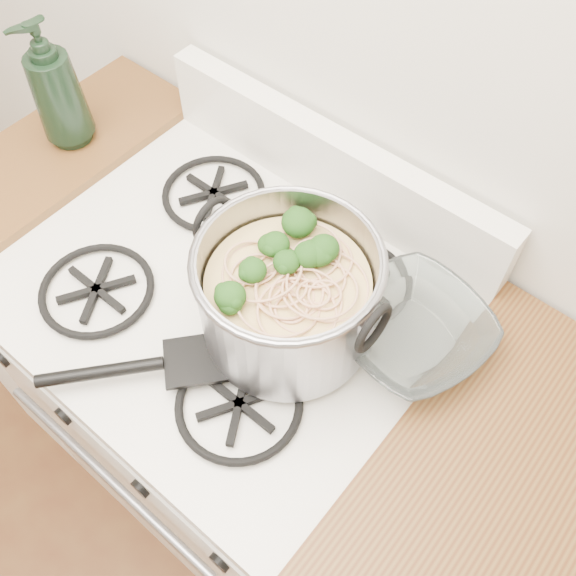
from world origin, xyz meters
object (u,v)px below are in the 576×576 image
(spatula, at_px, (198,358))
(bottle, at_px, (54,84))
(gas_range, at_px, (240,401))
(stock_pot, at_px, (288,296))
(glass_bowl, at_px, (410,335))

(spatula, xyz_separation_m, bottle, (-0.57, 0.21, 0.12))
(gas_range, height_order, stock_pot, stock_pot)
(spatula, bearing_deg, glass_bowl, 87.24)
(stock_pot, height_order, bottle, bottle)
(stock_pot, bearing_deg, glass_bowl, 32.55)
(glass_bowl, xyz_separation_m, bottle, (-0.81, -0.04, 0.12))
(stock_pot, xyz_separation_m, spatula, (-0.07, -0.14, -0.08))
(gas_range, xyz_separation_m, bottle, (-0.50, 0.08, 0.62))
(stock_pot, distance_m, spatula, 0.18)
(gas_range, bearing_deg, stock_pot, 3.11)
(gas_range, bearing_deg, glass_bowl, 20.43)
(gas_range, relative_size, spatula, 2.98)
(gas_range, distance_m, glass_bowl, 0.60)
(gas_range, relative_size, glass_bowl, 9.57)
(gas_range, relative_size, stock_pot, 2.87)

